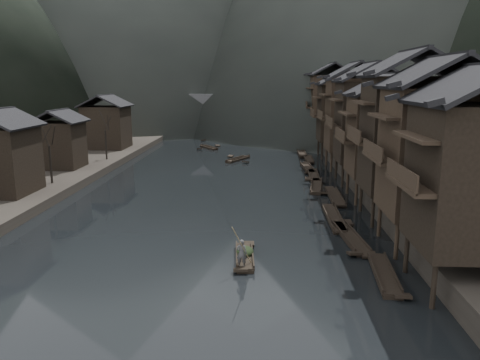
{
  "coord_description": "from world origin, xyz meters",
  "views": [
    {
      "loc": [
        5.14,
        -33.71,
        11.82
      ],
      "look_at": [
        2.99,
        10.09,
        2.5
      ],
      "focal_mm": 35.0,
      "sensor_mm": 36.0,
      "label": 1
    }
  ],
  "objects": [
    {
      "name": "stone_bridge",
      "position": [
        -0.0,
        72.0,
        5.11
      ],
      "size": [
        40.0,
        6.0,
        9.0
      ],
      "color": "#4C4C4F",
      "rests_on": "ground"
    },
    {
      "name": "midriver_boats",
      "position": [
        -2.6,
        47.69,
        0.2
      ],
      "size": [
        10.49,
        29.83,
        0.45
      ],
      "color": "black",
      "rests_on": "water"
    },
    {
      "name": "water",
      "position": [
        0.0,
        0.0,
        0.0
      ],
      "size": [
        300.0,
        300.0,
        0.0
      ],
      "primitive_type": "plane",
      "color": "black",
      "rests_on": "ground"
    },
    {
      "name": "bamboo_pole",
      "position": [
        4.07,
        -5.8,
        4.17
      ],
      "size": [
        1.55,
        1.88,
        3.74
      ],
      "primitive_type": "cylinder",
      "rotation": [
        0.56,
        0.0,
        -0.68
      ],
      "color": "#8C7A51",
      "rests_on": "boatman"
    },
    {
      "name": "moored_sampans",
      "position": [
        11.79,
        23.96,
        0.2
      ],
      "size": [
        3.31,
        67.07,
        0.47
      ],
      "color": "black",
      "rests_on": "water"
    },
    {
      "name": "cargo_heap",
      "position": [
        4.0,
        -3.66,
        0.8
      ],
      "size": [
        1.19,
        1.56,
        0.71
      ],
      "primitive_type": "ellipsoid",
      "color": "black",
      "rests_on": "hero_sampan"
    },
    {
      "name": "right_bank",
      "position": [
        35.0,
        40.0,
        0.9
      ],
      "size": [
        40.0,
        200.0,
        1.8
      ],
      "primitive_type": "cube",
      "color": "#2D2823",
      "rests_on": "ground"
    },
    {
      "name": "hero_sampan",
      "position": [
        3.99,
        -3.91,
        0.2
      ],
      "size": [
        1.43,
        5.44,
        0.44
      ],
      "color": "black",
      "rests_on": "water"
    },
    {
      "name": "left_bank",
      "position": [
        -35.0,
        40.0,
        0.6
      ],
      "size": [
        40.0,
        200.0,
        1.2
      ],
      "primitive_type": "cube",
      "color": "#2D2823",
      "rests_on": "ground"
    },
    {
      "name": "stilt_houses",
      "position": [
        17.28,
        19.79,
        8.75
      ],
      "size": [
        9.0,
        67.6,
        15.19
      ],
      "color": "black",
      "rests_on": "ground"
    },
    {
      "name": "boatman",
      "position": [
        3.87,
        -5.8,
        1.37
      ],
      "size": [
        0.72,
        0.51,
        1.86
      ],
      "primitive_type": "imported",
      "rotation": [
        0.0,
        0.0,
        3.05
      ],
      "color": "#4D4D4F",
      "rests_on": "hero_sampan"
    },
    {
      "name": "left_houses",
      "position": [
        -20.5,
        20.12,
        5.66
      ],
      "size": [
        8.1,
        53.2,
        8.73
      ],
      "color": "black",
      "rests_on": "left_bank"
    },
    {
      "name": "bare_trees",
      "position": [
        -17.0,
        6.94,
        5.77
      ],
      "size": [
        3.31,
        44.17,
        6.63
      ],
      "color": "black",
      "rests_on": "left_bank"
    }
  ]
}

